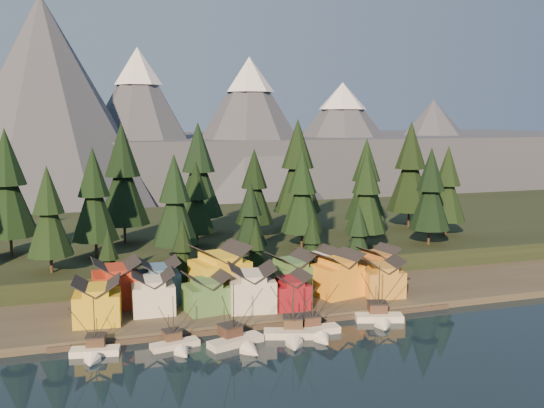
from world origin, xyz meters
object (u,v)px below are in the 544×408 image
object	(u,v)px
boat_4	(316,324)
house_front_1	(153,291)
boat_3	(294,327)
house_front_0	(97,300)
boat_0	(94,344)
house_back_1	(159,280)
boat_1	(177,339)
boat_2	(239,334)
house_back_0	(116,282)
boat_5	(380,310)

from	to	relation	value
boat_4	house_front_1	size ratio (longest dim) A/B	1.38
boat_3	house_front_0	world-z (taller)	boat_3
boat_0	boat_3	bearing A→B (deg)	4.94
house_front_0	house_back_1	world-z (taller)	house_back_1
boat_3	boat_1	bearing A→B (deg)	-167.50
boat_2	house_back_0	world-z (taller)	house_back_0
boat_5	house_front_0	world-z (taller)	boat_5
boat_1	boat_5	distance (m)	40.56
boat_5	house_back_1	size ratio (longest dim) A/B	1.37
house_back_1	boat_1	bearing A→B (deg)	-91.25
boat_5	house_front_1	world-z (taller)	boat_5
boat_0	boat_1	bearing A→B (deg)	5.25
boat_5	house_front_1	xyz separation A→B (m)	(-42.44, 15.41, 3.45)
boat_1	boat_5	bearing A→B (deg)	-7.86
boat_4	house_back_1	distance (m)	35.90
boat_1	boat_4	distance (m)	25.72
boat_0	boat_3	size ratio (longest dim) A/B	0.89
house_back_0	boat_1	bearing A→B (deg)	-73.47
boat_2	house_back_1	distance (m)	28.33
boat_1	house_back_1	world-z (taller)	house_back_1
boat_5	house_back_1	distance (m)	46.14
boat_0	boat_2	xyz separation A→B (m)	(24.52, -3.32, 0.14)
boat_3	house_front_0	xyz separation A→B (m)	(-33.76, 16.04, 3.70)
boat_4	boat_3	bearing A→B (deg)	-171.94
boat_2	boat_3	xyz separation A→B (m)	(10.39, 0.41, -0.05)
house_front_1	boat_4	bearing A→B (deg)	-31.26
house_back_0	boat_4	bearing A→B (deg)	-39.27
boat_3	house_back_0	distance (m)	39.19
house_back_1	boat_4	bearing A→B (deg)	-45.14
house_front_1	house_back_0	distance (m)	9.27
boat_1	house_front_0	size ratio (longest dim) A/B	1.10
boat_5	house_back_1	xyz separation A→B (m)	(-40.28, 22.18, 3.77)
boat_1	house_front_1	bearing A→B (deg)	86.30
boat_4	boat_2	bearing A→B (deg)	-175.92
boat_0	boat_2	world-z (taller)	boat_2
house_front_1	boat_3	bearing A→B (deg)	-37.22
house_back_1	house_front_0	bearing A→B (deg)	-144.12
boat_5	house_front_0	bearing A→B (deg)	-176.78
house_front_0	house_back_0	distance (m)	10.12
boat_3	house_back_1	xyz separation A→B (m)	(-20.82, 25.63, 3.96)
boat_2	house_back_1	size ratio (longest dim) A/B	1.35
boat_3	house_front_1	xyz separation A→B (m)	(-22.98, 18.86, 3.64)
boat_3	house_back_0	xyz separation A→B (m)	(-29.64, 25.26, 4.42)
boat_3	house_back_0	size ratio (longest dim) A/B	1.25
boat_4	house_front_0	bearing A→B (deg)	158.22
boat_4	boat_1	bearing A→B (deg)	177.43
boat_1	house_back_1	size ratio (longest dim) A/B	1.13
boat_2	boat_5	distance (m)	30.09
boat_4	house_front_1	xyz separation A→B (m)	(-27.61, 18.21, 3.76)
boat_0	house_front_0	world-z (taller)	house_front_0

